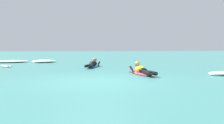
% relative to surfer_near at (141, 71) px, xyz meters
% --- Properties ---
extents(ground_plane, '(120.00, 120.00, 0.00)m').
position_rel_surfer_near_xyz_m(ground_plane, '(-2.04, 8.07, -0.14)').
color(ground_plane, '#387A75').
extents(surfer_near, '(0.69, 2.64, 0.55)m').
position_rel_surfer_near_xyz_m(surfer_near, '(0.00, 0.00, 0.00)').
color(surfer_near, '#E54C66').
rests_on(surfer_near, ground).
extents(surfer_far, '(1.11, 2.49, 0.54)m').
position_rel_surfer_near_xyz_m(surfer_far, '(-1.65, 4.17, 0.00)').
color(surfer_far, '#2DB2D1').
rests_on(surfer_far, ground).
extents(drifting_surfboard, '(1.19, 1.91, 0.16)m').
position_rel_surfer_near_xyz_m(drifting_surfboard, '(-6.52, 5.44, -0.10)').
color(drifting_surfboard, silver).
rests_on(drifting_surfboard, ground).
extents(whitewater_front, '(1.85, 1.44, 0.21)m').
position_rel_surfer_near_xyz_m(whitewater_front, '(-4.78, 8.97, -0.04)').
color(whitewater_front, white).
rests_on(whitewater_front, ground).
extents(whitewater_back, '(2.90, 1.79, 0.18)m').
position_rel_surfer_near_xyz_m(whitewater_back, '(-7.25, 9.30, -0.05)').
color(whitewater_back, white).
rests_on(whitewater_back, ground).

